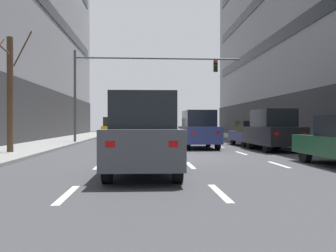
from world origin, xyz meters
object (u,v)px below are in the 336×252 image
Objects in this scene: car_parked_2 at (273,130)px; street_tree_0 at (10,92)px; taxi_driving_0 at (112,128)px; car_parked_3 at (250,134)px; car_driving_2 at (143,135)px; traffic_signal_0 at (129,77)px; taxi_driving_1 at (146,127)px; car_driving_3 at (199,130)px.

street_tree_0 reaches higher than car_parked_2.
taxi_driving_0 is 15.98m from car_parked_3.
car_driving_2 reaches higher than car_parked_2.
car_parked_3 is at bearing -25.31° from traffic_signal_0.
car_driving_2 is (-0.13, -33.53, 0.10)m from taxi_driving_1.
traffic_signal_0 is 2.18× the size of street_tree_0.
car_parked_2 is (3.64, -2.14, -0.00)m from car_driving_3.
car_parked_2 is 0.37× the size of traffic_signal_0.
car_parked_2 is 11.80m from traffic_signal_0.
car_parked_3 is 0.35× the size of traffic_signal_0.
car_parked_2 is at bearing -30.40° from car_driving_3.
taxi_driving_1 reaches higher than car_driving_3.
taxi_driving_1 is 0.99× the size of car_parked_3.
taxi_driving_1 is at bearing 76.80° from street_tree_0.
taxi_driving_0 is 25.48m from car_driving_2.
traffic_signal_0 is at bearing 62.83° from street_tree_0.
street_tree_0 reaches higher than taxi_driving_1.
taxi_driving_1 is 33.53m from car_driving_2.
car_driving_2 is 11.01m from car_parked_2.
car_driving_3 is at bearing -53.07° from traffic_signal_0.
car_driving_3 is 1.06× the size of car_parked_3.
traffic_signal_0 reaches higher than car_driving_3.
car_parked_3 is 14.39m from street_tree_0.
taxi_driving_0 is 15.79m from car_driving_3.
taxi_driving_0 reaches higher than car_driving_3.
traffic_signal_0 is (-1.28, -17.00, 3.83)m from taxi_driving_1.
car_parked_3 is at bearing 89.98° from car_parked_2.
street_tree_0 is (-9.29, -3.98, 1.81)m from car_driving_3.
car_driving_2 is 1.03× the size of car_parked_2.
car_driving_3 is (3.02, -22.73, 0.07)m from taxi_driving_1.
car_driving_2 reaches higher than taxi_driving_0.
street_tree_0 is at bearing -99.17° from taxi_driving_0.
car_driving_3 is 4.15m from car_parked_3.
car_driving_3 reaches higher than car_parked_3.
taxi_driving_0 is 1.00× the size of taxi_driving_1.
car_parked_3 is at bearing 24.70° from street_tree_0.
street_tree_0 reaches higher than car_driving_2.
traffic_signal_0 reaches higher than taxi_driving_0.
taxi_driving_1 is (3.28, 8.25, -0.00)m from taxi_driving_0.
car_parked_3 is (3.64, 1.97, -0.30)m from car_driving_3.
traffic_signal_0 reaches higher than taxi_driving_1.
traffic_signal_0 is (-4.31, 5.73, 3.76)m from car_driving_3.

